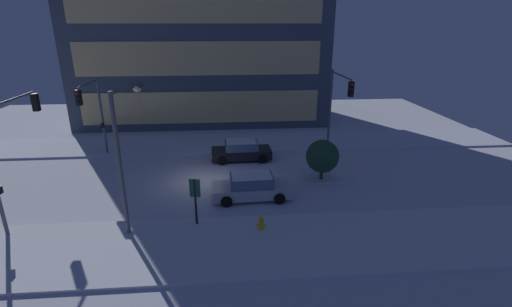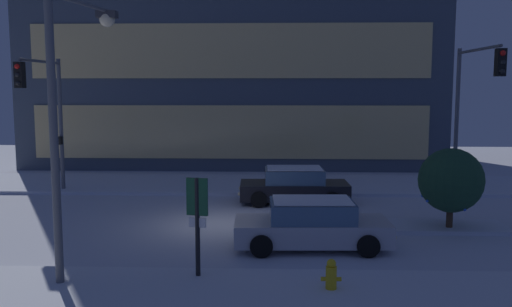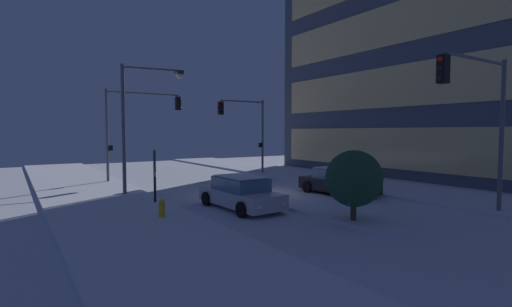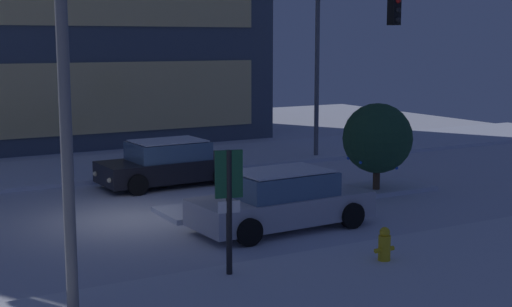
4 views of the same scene
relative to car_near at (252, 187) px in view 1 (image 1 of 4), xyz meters
The scene contains 13 objects.
ground 4.15m from the car_near, 137.47° to the left, with size 52.00×52.00×0.00m, color silver.
curb_strip_near 5.86m from the car_near, 121.17° to the right, with size 52.00×5.20×0.14m, color silver.
curb_strip_far 10.96m from the car_near, 106.00° to the left, with size 52.00×5.20×0.14m, color silver.
median_strip 3.41m from the car_near, 46.85° to the left, with size 9.00×1.80×0.14m, color silver.
car_near is the anchor object (origin of this frame).
car_far 6.57m from the car_near, 92.78° to the left, with size 4.64×2.24×1.49m.
traffic_light_corner_near_left 12.82m from the car_near, behind, with size 0.32×5.47×6.41m.
traffic_light_corner_far_right 10.49m from the car_near, 44.31° to the left, with size 0.32×4.93×6.52m.
traffic_light_corner_far_left 13.51m from the car_near, 147.00° to the left, with size 0.32×4.25×6.09m.
street_lamp_arched 7.80m from the car_near, 157.27° to the right, with size 0.82×3.35×7.12m.
fire_hydrant 3.78m from the car_near, 86.75° to the right, with size 0.48×0.26×0.86m.
parking_info_sign 4.35m from the car_near, 135.69° to the right, with size 0.55×0.18×2.62m.
decorated_tree_median 5.33m from the car_near, 24.23° to the left, with size 2.16×2.16×2.82m.
Camera 1 is at (1.68, -22.37, 9.86)m, focal length 25.57 mm.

